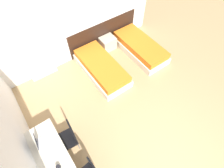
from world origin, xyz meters
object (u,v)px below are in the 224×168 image
object	(u,v)px
chair_near_laptop	(68,137)
laptop	(42,141)
nightstand	(108,43)
bed_near_window	(101,68)
bed_near_door	(140,47)

from	to	relation	value
chair_near_laptop	laptop	distance (m)	0.55
nightstand	laptop	size ratio (longest dim) A/B	1.46
bed_near_window	chair_near_laptop	distance (m)	2.28
bed_near_door	nightstand	world-z (taller)	nightstand
chair_near_laptop	laptop	xyz separation A→B (m)	(-0.45, 0.11, 0.31)
chair_near_laptop	laptop	size ratio (longest dim) A/B	2.89
bed_near_door	laptop	distance (m)	3.98
bed_near_window	bed_near_door	world-z (taller)	same
bed_near_door	laptop	xyz separation A→B (m)	(-3.71, -1.31, 0.63)
bed_near_door	chair_near_laptop	distance (m)	3.57
nightstand	laptop	world-z (taller)	laptop
laptop	bed_near_window	bearing A→B (deg)	34.54
bed_near_window	nightstand	distance (m)	1.07
bed_near_door	bed_near_window	bearing A→B (deg)	180.00
chair_near_laptop	laptop	world-z (taller)	laptop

